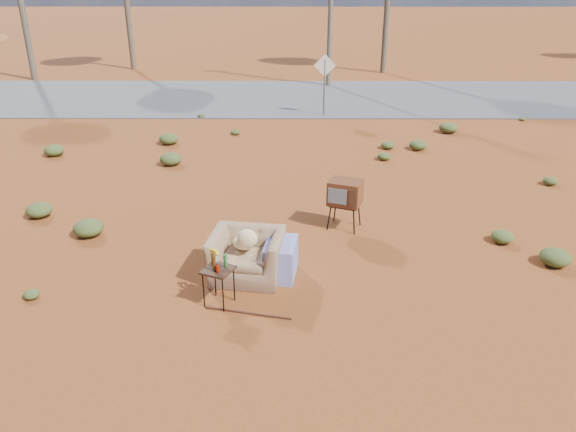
{
  "coord_description": "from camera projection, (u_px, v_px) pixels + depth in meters",
  "views": [
    {
      "loc": [
        0.29,
        -8.19,
        5.05
      ],
      "look_at": [
        0.25,
        1.27,
        0.8
      ],
      "focal_mm": 35.0,
      "sensor_mm": 36.0,
      "label": 1
    }
  ],
  "objects": [
    {
      "name": "ground",
      "position": [
        273.0,
        289.0,
        9.54
      ],
      "size": [
        140.0,
        140.0,
        0.0
      ],
      "primitive_type": "plane",
      "color": "brown",
      "rests_on": "ground"
    },
    {
      "name": "side_table",
      "position": [
        217.0,
        267.0,
        8.91
      ],
      "size": [
        0.59,
        0.59,
        0.91
      ],
      "rotation": [
        0.0,
        0.0,
        -0.42
      ],
      "color": "#321D12",
      "rests_on": "ground"
    },
    {
      "name": "road_sign",
      "position": [
        325.0,
        74.0,
        19.86
      ],
      "size": [
        0.78,
        0.06,
        2.19
      ],
      "color": "brown",
      "rests_on": "ground"
    },
    {
      "name": "tv_unit",
      "position": [
        345.0,
        193.0,
        11.46
      ],
      "size": [
        0.79,
        0.72,
        1.04
      ],
      "rotation": [
        0.0,
        0.0,
        -0.37
      ],
      "color": "black",
      "rests_on": "ground"
    },
    {
      "name": "highway",
      "position": [
        284.0,
        97.0,
        23.21
      ],
      "size": [
        140.0,
        7.0,
        0.04
      ],
      "primitive_type": "cube",
      "color": "#565659",
      "rests_on": "ground"
    },
    {
      "name": "scrub_patch",
      "position": [
        244.0,
        188.0,
        13.51
      ],
      "size": [
        17.49,
        8.07,
        0.33
      ],
      "color": "#495525",
      "rests_on": "ground"
    },
    {
      "name": "rusty_bar",
      "position": [
        248.0,
        313.0,
        8.86
      ],
      "size": [
        1.39,
        0.36,
        0.04
      ],
      "primitive_type": "cylinder",
      "rotation": [
        0.0,
        1.57,
        -0.23
      ],
      "color": "#532816",
      "rests_on": "ground"
    },
    {
      "name": "armchair",
      "position": [
        253.0,
        250.0,
        9.76
      ],
      "size": [
        1.57,
        0.97,
        1.09
      ],
      "rotation": [
        0.0,
        0.0,
        -0.13
      ],
      "color": "#916E4F",
      "rests_on": "ground"
    }
  ]
}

